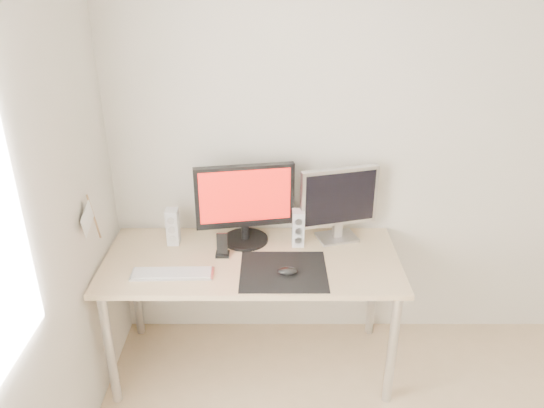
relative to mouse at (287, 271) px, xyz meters
name	(u,v)px	position (x,y,z in m)	size (l,w,h in m)	color
wall_back	(417,145)	(0.74, 0.53, 0.50)	(3.50, 3.50, 0.00)	white
mousepad	(283,271)	(-0.02, 0.03, -0.02)	(0.45, 0.40, 0.00)	black
mouse	(287,271)	(0.00, 0.00, 0.00)	(0.10, 0.06, 0.04)	black
desk	(252,270)	(-0.19, 0.16, -0.10)	(1.60, 0.70, 0.73)	#D1B587
main_monitor	(245,201)	(-0.23, 0.35, 0.23)	(0.55, 0.30, 0.47)	black
second_monitor	(339,201)	(0.30, 0.38, 0.22)	(0.44, 0.21, 0.43)	silver
speaker_left	(173,227)	(-0.64, 0.33, 0.08)	(0.07, 0.08, 0.21)	white
speaker_right	(298,228)	(0.07, 0.32, 0.08)	(0.07, 0.08, 0.21)	white
keyboard	(172,273)	(-0.59, 0.00, -0.01)	(0.42, 0.13, 0.02)	#B7B7B9
phone_dock	(222,249)	(-0.35, 0.19, 0.02)	(0.07, 0.06, 0.13)	black
pennant	(90,218)	(-0.98, 0.02, 0.30)	(0.01, 0.23, 0.29)	#A57F54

